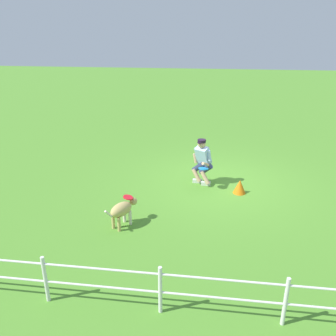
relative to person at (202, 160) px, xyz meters
The scene contains 7 objects.
ground_plane 0.86m from the person, 169.38° to the right, with size 60.00×60.00×0.00m, color #53922E.
person is the anchor object (origin of this frame).
dog 2.93m from the person, 57.02° to the left, with size 0.56×0.89×0.58m.
frisbee_flying 2.68m from the person, 55.41° to the left, with size 0.22×0.22×0.02m, color red.
frisbee_held 0.40m from the person, 97.06° to the left, with size 0.26×0.26×0.02m, color #1C83D8.
fence 4.86m from the person, 95.90° to the left, with size 16.20×0.06×0.82m.
training_cone 1.22m from the person, 155.86° to the left, with size 0.33×0.33×0.37m, color orange.
Camera 1 is at (0.22, 9.03, 4.01)m, focal length 37.62 mm.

